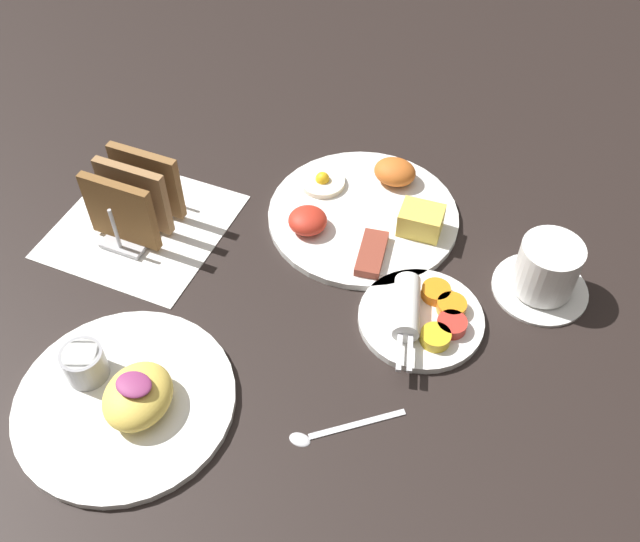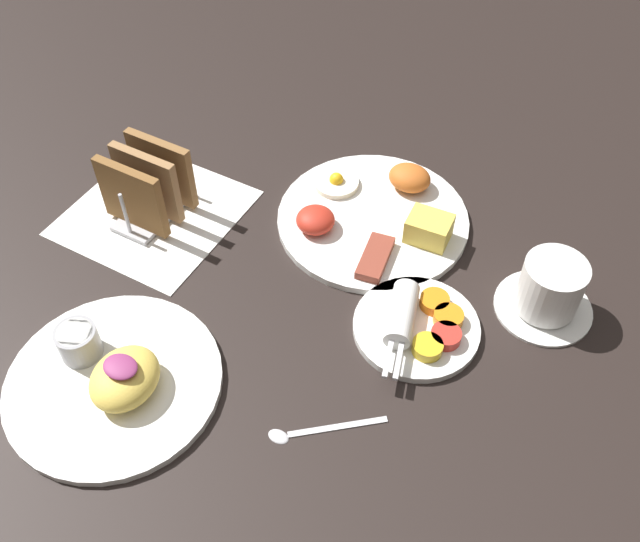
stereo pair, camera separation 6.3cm
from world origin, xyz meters
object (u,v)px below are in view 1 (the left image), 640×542
at_px(plate_condiments, 422,316).
at_px(plate_breakfast, 366,211).
at_px(plate_foreground, 124,395).
at_px(toast_rack, 135,199).
at_px(coffee_cup, 546,271).

bearing_deg(plate_condiments, plate_breakfast, 131.32).
xyz_separation_m(plate_foreground, toast_rack, (-0.13, 0.24, 0.04)).
height_order(toast_rack, coffee_cup, toast_rack).
bearing_deg(plate_condiments, coffee_cup, 40.97).
height_order(plate_breakfast, toast_rack, toast_rack).
height_order(plate_condiments, toast_rack, toast_rack).
distance_m(plate_condiments, toast_rack, 0.40).
distance_m(toast_rack, coffee_cup, 0.53).
distance_m(plate_breakfast, plate_condiments, 0.19).
distance_m(plate_foreground, toast_rack, 0.28).
height_order(plate_foreground, coffee_cup, coffee_cup).
xyz_separation_m(plate_foreground, coffee_cup, (0.39, 0.34, 0.02)).
relative_size(plate_breakfast, plate_condiments, 1.52).
height_order(plate_breakfast, plate_condiments, plate_breakfast).
xyz_separation_m(plate_breakfast, toast_rack, (-0.27, -0.14, 0.04)).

